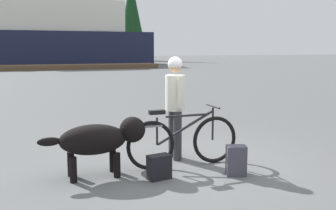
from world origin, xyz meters
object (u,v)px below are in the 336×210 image
Objects in this scene: dog at (100,139)px; person_cyclist at (175,98)px; bicycle at (183,141)px; handbag_pannier at (159,167)px; backpack at (236,160)px; ferry_boat at (6,34)px.

person_cyclist is at bearing 19.13° from dog.
bicycle reaches higher than dog.
bicycle is 0.73m from handbag_pannier.
dog is at bearing 160.64° from backpack.
dog is (-1.28, -0.02, 0.14)m from bicycle.
handbag_pannier is (-0.54, -0.43, -0.23)m from bicycle.
dog reaches higher than backpack.
ferry_boat reaches higher than dog.
handbag_pannier is at bearing -29.36° from dog.
person_cyclist is 1.11× the size of dog.
bicycle is at bearing -84.14° from ferry_boat.
bicycle is 1.20× the size of dog.
bicycle is 0.06× the size of ferry_boat.
backpack is at bearing -19.36° from dog.
backpack is (0.52, -1.10, -0.79)m from person_cyclist.
person_cyclist reaches higher than backpack.
bicycle is 5.27× the size of handbag_pannier.
dog is at bearing 150.64° from handbag_pannier.
ferry_boat is (-3.91, 37.27, 2.22)m from person_cyclist.
backpack is (1.84, -0.64, -0.33)m from dog.
person_cyclist is 37.54m from ferry_boat.
dog is at bearing -179.22° from bicycle.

